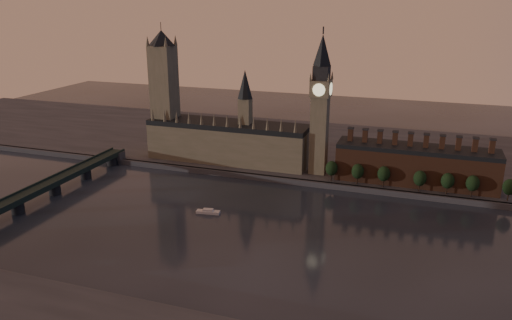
# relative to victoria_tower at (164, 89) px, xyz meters

# --- Properties ---
(ground) EXTENTS (900.00, 900.00, 0.00)m
(ground) POSITION_rel_victoria_tower_xyz_m (120.00, -115.00, -59.09)
(ground) COLOR black
(ground) RESTS_ON ground
(north_bank) EXTENTS (900.00, 182.00, 4.00)m
(north_bank) POSITION_rel_victoria_tower_xyz_m (120.00, 63.04, -57.09)
(north_bank) COLOR #4C4C52
(north_bank) RESTS_ON ground
(palace_of_westminster) EXTENTS (130.00, 30.30, 74.00)m
(palace_of_westminster) POSITION_rel_victoria_tower_xyz_m (55.59, -0.09, -37.46)
(palace_of_westminster) COLOR #756A53
(palace_of_westminster) RESTS_ON north_bank
(victoria_tower) EXTENTS (24.00, 24.00, 108.00)m
(victoria_tower) POSITION_rel_victoria_tower_xyz_m (0.00, 0.00, 0.00)
(victoria_tower) COLOR #756A53
(victoria_tower) RESTS_ON north_bank
(big_ben) EXTENTS (15.00, 15.00, 107.00)m
(big_ben) POSITION_rel_victoria_tower_xyz_m (130.00, -5.00, -2.26)
(big_ben) COLOR #756A53
(big_ben) RESTS_ON north_bank
(chimney_block) EXTENTS (110.00, 25.00, 37.00)m
(chimney_block) POSITION_rel_victoria_tower_xyz_m (200.00, -5.00, -41.27)
(chimney_block) COLOR brown
(chimney_block) RESTS_ON north_bank
(embankment_tree_0) EXTENTS (8.60, 8.60, 14.88)m
(embankment_tree_0) POSITION_rel_victoria_tower_xyz_m (143.05, -19.99, -45.62)
(embankment_tree_0) COLOR black
(embankment_tree_0) RESTS_ON north_bank
(embankment_tree_1) EXTENTS (8.60, 8.60, 14.88)m
(embankment_tree_1) POSITION_rel_victoria_tower_xyz_m (161.69, -20.49, -45.62)
(embankment_tree_1) COLOR black
(embankment_tree_1) RESTS_ON north_bank
(embankment_tree_2) EXTENTS (8.60, 8.60, 14.88)m
(embankment_tree_2) POSITION_rel_victoria_tower_xyz_m (179.57, -19.86, -45.62)
(embankment_tree_2) COLOR black
(embankment_tree_2) RESTS_ON north_bank
(embankment_tree_3) EXTENTS (8.60, 8.60, 14.88)m
(embankment_tree_3) POSITION_rel_victoria_tower_xyz_m (203.62, -21.48, -45.62)
(embankment_tree_3) COLOR black
(embankment_tree_3) RESTS_ON north_bank
(embankment_tree_4) EXTENTS (8.60, 8.60, 14.88)m
(embankment_tree_4) POSITION_rel_victoria_tower_xyz_m (221.30, -20.47, -45.62)
(embankment_tree_4) COLOR black
(embankment_tree_4) RESTS_ON north_bank
(embankment_tree_5) EXTENTS (8.60, 8.60, 14.88)m
(embankment_tree_5) POSITION_rel_victoria_tower_xyz_m (236.81, -20.15, -45.62)
(embankment_tree_5) COLOR black
(embankment_tree_5) RESTS_ON north_bank
(embankment_tree_6) EXTENTS (8.60, 8.60, 14.88)m
(embankment_tree_6) POSITION_rel_victoria_tower_xyz_m (258.85, -20.08, -45.62)
(embankment_tree_6) COLOR black
(embankment_tree_6) RESTS_ON north_bank
(westminster_bridge) EXTENTS (14.00, 200.00, 11.55)m
(westminster_bridge) POSITION_rel_victoria_tower_xyz_m (-35.00, -117.70, -51.65)
(westminster_bridge) COLOR black
(westminster_bridge) RESTS_ON ground
(river_boat) EXTENTS (15.43, 6.62, 2.99)m
(river_boat) POSITION_rel_victoria_tower_xyz_m (78.81, -93.33, -57.94)
(river_boat) COLOR silver
(river_boat) RESTS_ON ground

